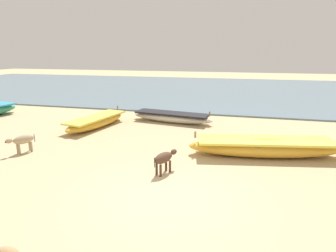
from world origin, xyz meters
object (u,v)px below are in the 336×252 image
at_px(calf_far_dark, 164,158).
at_px(fishing_boat_2, 172,117).
at_px(fishing_boat_4, 96,121).
at_px(fishing_boat_3, 265,147).
at_px(calf_near_dun, 23,140).

bearing_deg(calf_far_dark, fishing_boat_2, 37.69).
distance_m(fishing_boat_2, calf_far_dark, 5.65).
relative_size(fishing_boat_2, fishing_boat_4, 1.10).
bearing_deg(calf_far_dark, fishing_boat_4, 72.12).
relative_size(fishing_boat_3, calf_near_dun, 5.72).
relative_size(fishing_boat_4, calf_near_dun, 4.28).
bearing_deg(fishing_boat_3, fishing_boat_4, -26.06).
height_order(fishing_boat_2, calf_near_dun, fishing_boat_2).
bearing_deg(calf_near_dun, fishing_boat_2, 173.47).
height_order(fishing_boat_3, fishing_boat_4, fishing_boat_3).
distance_m(fishing_boat_2, fishing_boat_3, 5.16).
xyz_separation_m(fishing_boat_2, fishing_boat_3, (3.79, -3.51, 0.05)).
bearing_deg(fishing_boat_2, fishing_boat_3, -33.99).
bearing_deg(fishing_boat_4, calf_near_dun, 179.34).
bearing_deg(fishing_boat_4, fishing_boat_2, -49.08).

